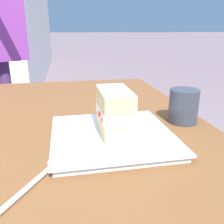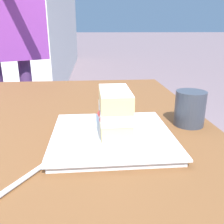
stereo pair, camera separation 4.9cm
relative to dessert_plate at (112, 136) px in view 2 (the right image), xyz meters
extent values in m
cylinder|color=brown|center=(0.57, -0.20, -0.40)|extent=(0.07, 0.07, 0.70)
cube|color=white|center=(0.00, 0.00, 0.00)|extent=(0.24, 0.24, 0.01)
cube|color=white|center=(0.00, 0.00, 0.01)|extent=(0.25, 0.25, 0.00)
cube|color=#E0C17A|center=(0.00, -0.01, 0.02)|extent=(0.11, 0.06, 0.03)
cube|color=white|center=(0.00, -0.01, 0.05)|extent=(0.12, 0.06, 0.02)
sphere|color=red|center=(-0.03, 0.02, 0.05)|extent=(0.01, 0.01, 0.01)
sphere|color=red|center=(0.04, -0.03, 0.05)|extent=(0.01, 0.01, 0.01)
sphere|color=red|center=(0.00, 0.02, 0.05)|extent=(0.02, 0.02, 0.02)
sphere|color=red|center=(0.04, -0.04, 0.06)|extent=(0.01, 0.01, 0.01)
cube|color=#E0C17A|center=(0.00, -0.01, 0.08)|extent=(0.11, 0.06, 0.03)
cube|color=white|center=(0.00, -0.01, 0.10)|extent=(0.11, 0.06, 0.00)
cylinder|color=silver|center=(-0.15, 0.15, 0.00)|extent=(0.12, 0.08, 0.01)
cube|color=silver|center=(-0.07, 0.11, 0.00)|extent=(0.04, 0.04, 0.01)
cylinder|color=#333842|center=(0.07, -0.19, 0.03)|extent=(0.07, 0.07, 0.08)
cylinder|color=black|center=(0.07, -0.19, 0.07)|extent=(0.06, 0.06, 0.00)
cylinder|color=#452855|center=(0.98, 0.59, -0.35)|extent=(0.07, 0.07, 0.79)
cylinder|color=#452855|center=(1.05, 0.44, -0.35)|extent=(0.07, 0.07, 0.79)
cube|color=#7A3389|center=(1.02, 0.51, 0.32)|extent=(0.35, 0.46, 0.56)
cube|color=silver|center=(5.30, 1.65, 0.71)|extent=(5.88, 2.33, 2.92)
camera|label=1|loc=(-0.46, 0.09, 0.21)|focal=39.05mm
camera|label=2|loc=(-0.47, 0.04, 0.21)|focal=39.05mm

